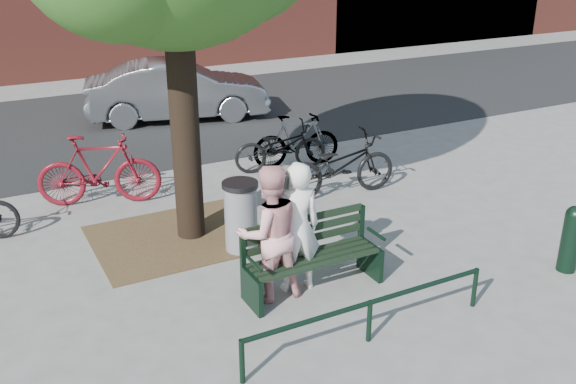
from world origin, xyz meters
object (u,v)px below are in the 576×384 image
bicycle_c (280,147)px  person_left (296,227)px  park_bench (311,253)px  person_right (269,233)px  parked_car (177,90)px  bollard (571,237)px  litter_bin (241,216)px

bicycle_c → person_left: bearing=166.9°
park_bench → person_right: size_ratio=1.03×
parked_car → person_right: bearing=-177.3°
person_left → bollard: 3.61m
person_left → bollard: (3.36, -1.26, -0.35)m
person_left → bollard: size_ratio=1.83×
bicycle_c → parked_car: bearing=18.6°
person_left → litter_bin: person_left is taller
bicycle_c → parked_car: parked_car is taller
person_right → bicycle_c: person_right is taller
parked_car → park_bench: bearing=-173.6°
park_bench → bollard: bearing=-20.4°
park_bench → parked_car: size_ratio=0.42×
person_left → bicycle_c: 4.30m
person_left → person_right: person_right is taller
person_left → parked_car: size_ratio=0.40×
park_bench → parked_car: 8.31m
bollard → person_right: bearing=161.4°
bollard → parked_car: parked_car is taller
litter_bin → bollard: bearing=-35.6°
park_bench → bollard: size_ratio=1.91×
person_left → litter_bin: 1.32m
park_bench → bicycle_c: 4.28m
park_bench → bollard: park_bench is taller
person_right → litter_bin: (0.19, 1.27, -0.33)m
park_bench → parked_car: (1.10, 8.23, 0.21)m
park_bench → bicycle_c: bearing=67.7°
bicycle_c → litter_bin: bearing=154.8°
bicycle_c → parked_car: (-0.52, 4.27, 0.23)m
bollard → parked_car: bearing=102.6°
person_left → person_right: bearing=9.2°
park_bench → person_left: bearing=156.6°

